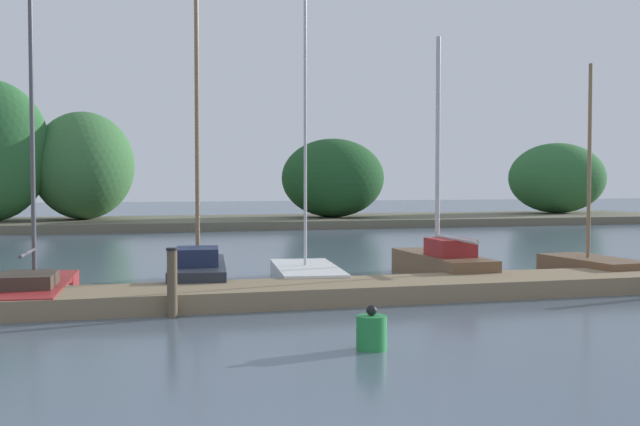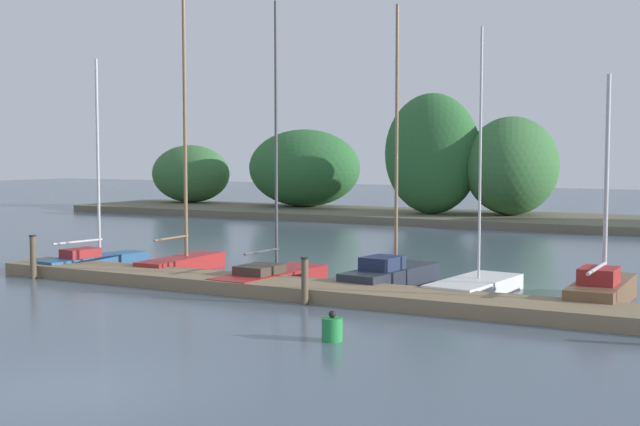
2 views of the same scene
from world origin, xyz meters
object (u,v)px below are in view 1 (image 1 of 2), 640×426
Objects in this scene: sailboat_3 at (198,269)px; channel_buoy_0 at (372,332)px; sailboat_5 at (440,262)px; sailboat_2 at (33,285)px; mooring_piling_1 at (172,283)px; sailboat_6 at (590,266)px; sailboat_4 at (306,272)px.

sailboat_3 is 6.93m from channel_buoy_0.
sailboat_5 is 7.83m from channel_buoy_0.
sailboat_3 is (3.24, 1.08, 0.10)m from sailboat_2.
sailboat_3 reaches higher than mooring_piling_1.
sailboat_2 is 1.59× the size of sailboat_6.
sailboat_4 is 1.24× the size of sailboat_5.
sailboat_4 reaches higher than mooring_piling_1.
sailboat_3 is 6.62× the size of mooring_piling_1.
sailboat_3 is at bearing -67.72° from sailboat_2.
sailboat_3 is at bearing 90.09° from sailboat_5.
sailboat_3 is 5.62m from sailboat_5.
sailboat_3 is at bearing 103.24° from channel_buoy_0.
channel_buoy_0 is (2.41, -3.21, -0.35)m from mooring_piling_1.
sailboat_6 is 8.18× the size of channel_buoy_0.
sailboat_6 is (9.03, -0.91, -0.11)m from sailboat_3.
sailboat_4 reaches higher than sailboat_5.
sailboat_6 reaches higher than channel_buoy_0.
channel_buoy_0 is at bearing -53.06° from mooring_piling_1.
sailboat_2 is 13.01× the size of channel_buoy_0.
sailboat_4 is at bearing -81.59° from sailboat_3.
sailboat_5 is 4.80× the size of mooring_piling_1.
sailboat_2 reaches higher than sailboat_4.
sailboat_6 is at bearing 14.89° from mooring_piling_1.
mooring_piling_1 is (-3.23, -3.58, 0.34)m from sailboat_4.
sailboat_6 is at bearing 38.07° from channel_buoy_0.
mooring_piling_1 is at bearing 174.16° from sailboat_3.
sailboat_5 is at bearing 71.15° from sailboat_6.
sailboat_3 is at bearing 76.84° from mooring_piling_1.
sailboat_3 is at bearing 98.14° from sailboat_4.
sailboat_2 reaches higher than sailboat_6.
sailboat_2 is 1.14× the size of sailboat_4.
mooring_piling_1 is at bearing 118.94° from sailboat_5.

